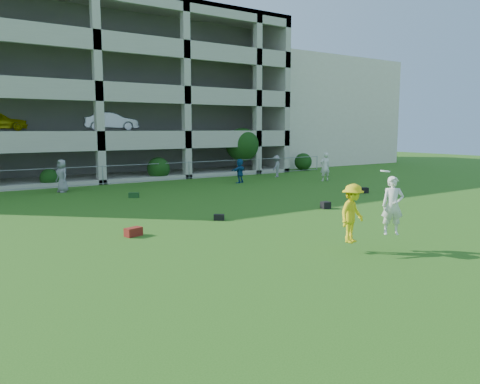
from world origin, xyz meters
TOP-DOWN VIEW (x-y plane):
  - ground at (0.00, 0.00)m, footprint 100.00×100.00m
  - stucco_building at (23.00, 28.00)m, footprint 16.00×14.00m
  - bystander_c at (-2.91, 16.90)m, footprint 0.80×1.00m
  - bystander_d at (7.60, 15.12)m, footprint 1.49×1.00m
  - bystander_e at (12.85, 12.82)m, footprint 0.78×0.62m
  - bystander_f at (11.76, 16.59)m, footprint 1.16×1.01m
  - bag_red_a at (-3.66, 4.69)m, footprint 0.61×0.44m
  - bag_black_b at (0.03, 5.39)m, footprint 0.47×0.43m
  - crate_d at (5.22, 4.99)m, footprint 0.42×0.42m
  - bag_black_e at (10.36, 7.42)m, footprint 0.67×0.51m
  - bag_green_g at (-0.47, 12.76)m, footprint 0.58×0.51m
  - frisbee_contest at (0.95, -0.80)m, footprint 2.05×1.27m
  - parking_garage at (-0.01, 27.70)m, footprint 30.00×14.00m
  - fence at (0.00, 19.00)m, footprint 36.06×0.06m
  - shrub_row at (4.59, 19.70)m, footprint 34.38×2.52m

SIDE VIEW (x-z plane):
  - ground at x=0.00m, z-range 0.00..0.00m
  - bag_black_b at x=0.03m, z-range 0.00..0.22m
  - bag_green_g at x=-0.47m, z-range 0.00..0.25m
  - bag_red_a at x=-3.66m, z-range 0.00..0.28m
  - crate_d at x=5.22m, z-range 0.00..0.30m
  - bag_black_e at x=10.36m, z-range 0.00..0.30m
  - fence at x=0.00m, z-range 0.01..1.21m
  - bystander_d at x=7.60m, z-range 0.00..1.54m
  - bystander_f at x=11.76m, z-range 0.00..1.55m
  - bystander_c at x=-2.91m, z-range 0.00..1.79m
  - bystander_e at x=12.85m, z-range 0.00..1.88m
  - frisbee_contest at x=0.95m, z-range 0.15..2.18m
  - shrub_row at x=4.59m, z-range -0.24..3.26m
  - stucco_building at x=23.00m, z-range 0.00..10.00m
  - parking_garage at x=-0.01m, z-range 0.01..12.01m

